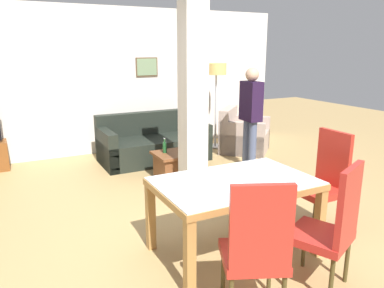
{
  "coord_description": "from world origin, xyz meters",
  "views": [
    {
      "loc": [
        -1.88,
        -2.77,
        1.95
      ],
      "look_at": [
        0.0,
        0.88,
        0.9
      ],
      "focal_mm": 35.0,
      "sensor_mm": 36.0,
      "label": 1
    }
  ],
  "objects_px": {
    "dining_chair_head_right": "(324,178)",
    "coffee_table": "(176,165)",
    "standing_person": "(251,111)",
    "dining_table": "(234,196)",
    "dining_chair_near_left": "(256,246)",
    "armchair": "(243,136)",
    "floor_lamp": "(216,76)",
    "bottle": "(165,147)",
    "sofa": "(153,144)",
    "dining_chair_near_right": "(331,225)"
  },
  "relations": [
    {
      "from": "floor_lamp",
      "to": "standing_person",
      "type": "xyz_separation_m",
      "value": [
        -0.2,
        -1.44,
        -0.47
      ]
    },
    {
      "from": "dining_table",
      "to": "dining_chair_near_right",
      "type": "bearing_deg",
      "value": -66.27
    },
    {
      "from": "dining_chair_head_right",
      "to": "sofa",
      "type": "bearing_deg",
      "value": 12.22
    },
    {
      "from": "armchair",
      "to": "coffee_table",
      "type": "relative_size",
      "value": 1.84
    },
    {
      "from": "armchair",
      "to": "floor_lamp",
      "type": "relative_size",
      "value": 0.72
    },
    {
      "from": "dining_chair_head_right",
      "to": "sofa",
      "type": "xyz_separation_m",
      "value": [
        -0.71,
        3.3,
        -0.29
      ]
    },
    {
      "from": "coffee_table",
      "to": "dining_table",
      "type": "bearing_deg",
      "value": -100.56
    },
    {
      "from": "coffee_table",
      "to": "bottle",
      "type": "bearing_deg",
      "value": 152.63
    },
    {
      "from": "dining_table",
      "to": "coffee_table",
      "type": "bearing_deg",
      "value": 79.44
    },
    {
      "from": "bottle",
      "to": "dining_chair_head_right",
      "type": "bearing_deg",
      "value": -68.14
    },
    {
      "from": "bottle",
      "to": "floor_lamp",
      "type": "bearing_deg",
      "value": 38.02
    },
    {
      "from": "dining_chair_near_right",
      "to": "armchair",
      "type": "xyz_separation_m",
      "value": [
        1.85,
        3.9,
        -0.28
      ]
    },
    {
      "from": "dining_chair_head_right",
      "to": "standing_person",
      "type": "relative_size",
      "value": 0.66
    },
    {
      "from": "armchair",
      "to": "dining_chair_near_left",
      "type": "bearing_deg",
      "value": 11.71
    },
    {
      "from": "bottle",
      "to": "coffee_table",
      "type": "bearing_deg",
      "value": -27.37
    },
    {
      "from": "dining_table",
      "to": "dining_chair_head_right",
      "type": "relative_size",
      "value": 1.37
    },
    {
      "from": "armchair",
      "to": "standing_person",
      "type": "distance_m",
      "value": 1.22
    },
    {
      "from": "armchair",
      "to": "floor_lamp",
      "type": "xyz_separation_m",
      "value": [
        -0.29,
        0.54,
        1.13
      ]
    },
    {
      "from": "dining_chair_near_left",
      "to": "floor_lamp",
      "type": "bearing_deg",
      "value": 86.36
    },
    {
      "from": "dining_table",
      "to": "floor_lamp",
      "type": "distance_m",
      "value": 4.16
    },
    {
      "from": "dining_chair_near_right",
      "to": "dining_table",
      "type": "bearing_deg",
      "value": 90.0
    },
    {
      "from": "coffee_table",
      "to": "standing_person",
      "type": "bearing_deg",
      "value": -2.37
    },
    {
      "from": "dining_chair_head_right",
      "to": "sofa",
      "type": "relative_size",
      "value": 0.58
    },
    {
      "from": "dining_table",
      "to": "dining_chair_head_right",
      "type": "height_order",
      "value": "dining_chair_head_right"
    },
    {
      "from": "dining_chair_near_right",
      "to": "sofa",
      "type": "bearing_deg",
      "value": 65.04
    },
    {
      "from": "dining_chair_head_right",
      "to": "floor_lamp",
      "type": "distance_m",
      "value": 3.77
    },
    {
      "from": "dining_chair_head_right",
      "to": "floor_lamp",
      "type": "xyz_separation_m",
      "value": [
        0.75,
        3.6,
        0.84
      ]
    },
    {
      "from": "dining_chair_head_right",
      "to": "coffee_table",
      "type": "relative_size",
      "value": 1.66
    },
    {
      "from": "dining_chair_near_left",
      "to": "coffee_table",
      "type": "xyz_separation_m",
      "value": [
        0.78,
        3.05,
        -0.37
      ]
    },
    {
      "from": "sofa",
      "to": "armchair",
      "type": "xyz_separation_m",
      "value": [
        1.76,
        -0.24,
        0.01
      ]
    },
    {
      "from": "dining_chair_head_right",
      "to": "bottle",
      "type": "xyz_separation_m",
      "value": [
        -0.92,
        2.29,
        -0.08
      ]
    },
    {
      "from": "dining_table",
      "to": "standing_person",
      "type": "bearing_deg",
      "value": 51.19
    },
    {
      "from": "dining_chair_near_left",
      "to": "standing_person",
      "type": "height_order",
      "value": "standing_person"
    },
    {
      "from": "coffee_table",
      "to": "standing_person",
      "type": "distance_m",
      "value": 1.52
    },
    {
      "from": "dining_chair_head_right",
      "to": "standing_person",
      "type": "bearing_deg",
      "value": -14.51
    },
    {
      "from": "coffee_table",
      "to": "floor_lamp",
      "type": "distance_m",
      "value": 2.39
    },
    {
      "from": "floor_lamp",
      "to": "dining_chair_near_left",
      "type": "bearing_deg",
      "value": -117.39
    },
    {
      "from": "dining_chair_near_right",
      "to": "standing_person",
      "type": "height_order",
      "value": "standing_person"
    },
    {
      "from": "dining_table",
      "to": "floor_lamp",
      "type": "relative_size",
      "value": 0.89
    },
    {
      "from": "standing_person",
      "to": "bottle",
      "type": "bearing_deg",
      "value": 87.15
    },
    {
      "from": "dining_chair_head_right",
      "to": "floor_lamp",
      "type": "relative_size",
      "value": 0.65
    },
    {
      "from": "armchair",
      "to": "coffee_table",
      "type": "distance_m",
      "value": 2.0
    },
    {
      "from": "dining_chair_near_right",
      "to": "standing_person",
      "type": "bearing_deg",
      "value": 41.87
    },
    {
      "from": "dining_chair_near_left",
      "to": "armchair",
      "type": "distance_m",
      "value": 4.69
    },
    {
      "from": "coffee_table",
      "to": "floor_lamp",
      "type": "bearing_deg",
      "value": 42.44
    },
    {
      "from": "dining_chair_near_left",
      "to": "coffee_table",
      "type": "relative_size",
      "value": 1.66
    },
    {
      "from": "dining_chair_head_right",
      "to": "coffee_table",
      "type": "bearing_deg",
      "value": 19.06
    },
    {
      "from": "dining_chair_near_right",
      "to": "dining_chair_head_right",
      "type": "relative_size",
      "value": 1.0
    },
    {
      "from": "dining_table",
      "to": "sofa",
      "type": "xyz_separation_m",
      "value": [
        0.46,
        3.3,
        -0.31
      ]
    },
    {
      "from": "coffee_table",
      "to": "standing_person",
      "type": "xyz_separation_m",
      "value": [
        1.32,
        -0.05,
        0.74
      ]
    }
  ]
}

